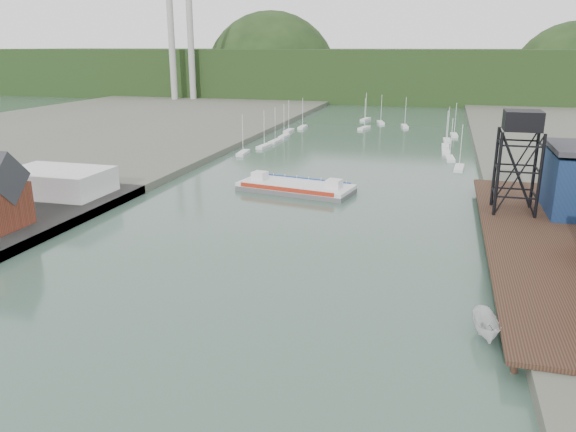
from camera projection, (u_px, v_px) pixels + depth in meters
The scene contains 9 objects.
ground at pixel (129, 395), 46.31m from camera, with size 600.00×600.00×0.00m, color #304B3F.
east_pier at pixel (536, 239), 77.81m from camera, with size 14.00×70.00×2.45m.
white_shed at pixel (58, 182), 102.55m from camera, with size 18.00×12.00×4.50m, color silver.
lift_tower at pixel (522, 127), 86.32m from camera, with size 6.50×6.50×16.00m.
marina_sailboats at pixel (365, 138), 173.89m from camera, with size 57.71×92.65×0.90m.
smokestacks at pixel (181, 41), 279.11m from camera, with size 11.20×8.20×60.00m.
distant_hills at pixel (398, 77), 322.24m from camera, with size 500.00×120.00×80.00m.
chain_ferry at pixel (296, 187), 110.76m from camera, with size 23.68×12.87×3.23m.
motorboat at pixel (487, 326), 55.17m from camera, with size 2.28×6.06×2.34m, color silver.
Camera 1 is at (23.35, -35.07, 27.57)m, focal length 35.00 mm.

